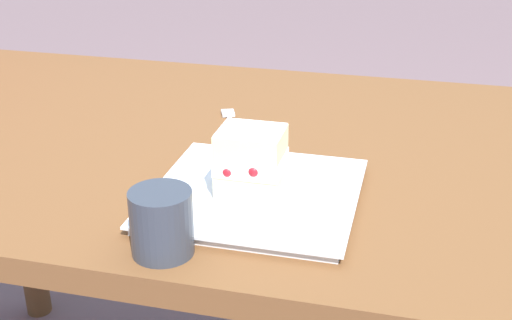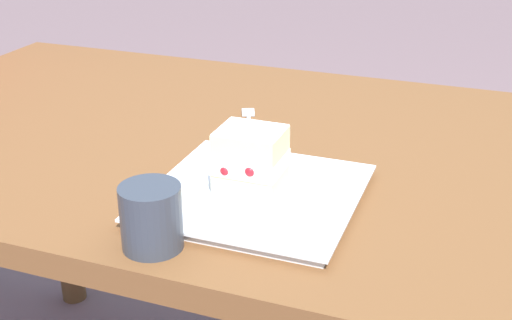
{
  "view_description": "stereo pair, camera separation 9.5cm",
  "coord_description": "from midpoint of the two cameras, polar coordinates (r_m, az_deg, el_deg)",
  "views": [
    {
      "loc": [
        -0.23,
        1.05,
        1.23
      ],
      "look_at": [
        -0.02,
        0.21,
        0.83
      ],
      "focal_mm": 47.4,
      "sensor_mm": 36.0,
      "label": 1
    },
    {
      "loc": [
        -0.32,
        1.02,
        1.23
      ],
      "look_at": [
        -0.02,
        0.21,
        0.83
      ],
      "focal_mm": 47.4,
      "sensor_mm": 36.0,
      "label": 2
    }
  ],
  "objects": [
    {
      "name": "cake_slice",
      "position": [
        0.95,
        2.42,
        -0.17
      ],
      "size": [
        0.09,
        0.09,
        0.1
      ],
      "color": "beige",
      "rests_on": "dessert_plate"
    },
    {
      "name": "dessert_plate",
      "position": [
        0.98,
        2.79,
        -3.06
      ],
      "size": [
        0.29,
        0.29,
        0.02
      ],
      "color": "white",
      "rests_on": "patio_table"
    },
    {
      "name": "dessert_fork",
      "position": [
        1.25,
        1.59,
        3.09
      ],
      "size": [
        0.08,
        0.16,
        0.01
      ],
      "color": "silver",
      "rests_on": "patio_table"
    },
    {
      "name": "patio_table",
      "position": [
        1.21,
        4.86,
        -2.96
      ],
      "size": [
        1.69,
        0.87,
        0.77
      ],
      "color": "brown",
      "rests_on": "ground"
    },
    {
      "name": "coffee_cup",
      "position": [
        0.85,
        -5.68,
        -4.84
      ],
      "size": [
        0.08,
        0.08,
        0.08
      ],
      "color": "#333842",
      "rests_on": "patio_table"
    }
  ]
}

